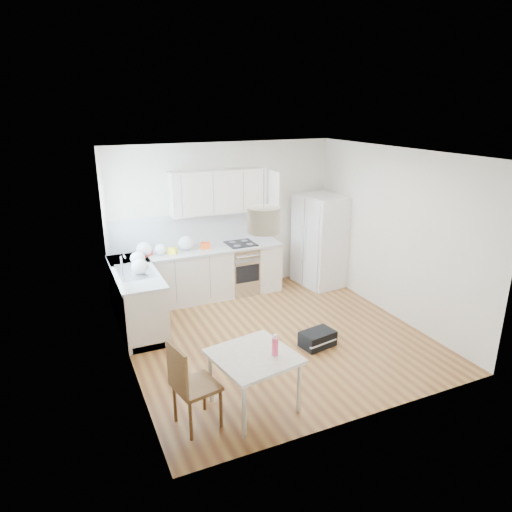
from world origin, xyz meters
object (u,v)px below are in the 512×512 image
at_px(dining_table, 254,360).
at_px(refrigerator, 321,241).
at_px(dining_chair, 197,384).
at_px(gym_bag, 317,339).

bearing_deg(dining_table, refrigerator, 37.87).
xyz_separation_m(refrigerator, dining_chair, (-3.39, -3.00, -0.36)).
distance_m(refrigerator, dining_table, 4.04).
relative_size(dining_table, dining_chair, 0.98).
bearing_deg(gym_bag, dining_table, -157.12).
xyz_separation_m(refrigerator, gym_bag, (-1.32, -2.07, -0.75)).
height_order(refrigerator, dining_chair, refrigerator).
relative_size(refrigerator, gym_bag, 3.59).
distance_m(dining_table, dining_chair, 0.68).
relative_size(refrigerator, dining_table, 1.74).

